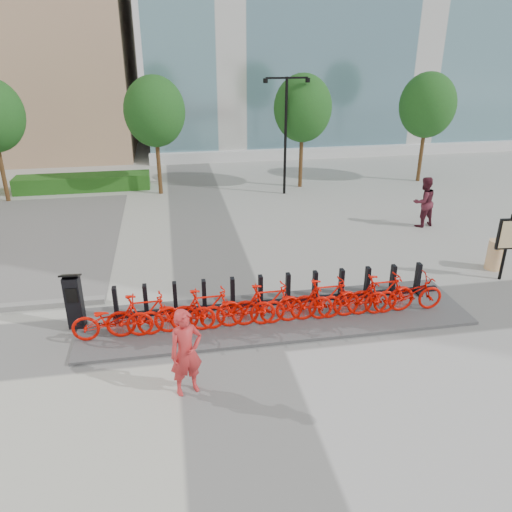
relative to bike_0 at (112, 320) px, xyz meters
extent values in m
plane|color=#9C9C9C|center=(2.60, 0.05, -0.56)|extent=(120.00, 120.00, 0.00)
cube|color=#1B5614|center=(-2.40, 13.25, -0.21)|extent=(6.00, 1.20, 0.70)
cylinder|color=#51351B|center=(-5.40, 12.05, 0.94)|extent=(0.18, 0.18, 3.00)
cylinder|color=#51351B|center=(1.10, 12.05, 0.94)|extent=(0.18, 0.18, 3.00)
ellipsoid|color=#1E441A|center=(1.10, 12.05, 3.04)|extent=(2.60, 2.60, 2.99)
cylinder|color=#51351B|center=(7.60, 12.05, 0.94)|extent=(0.18, 0.18, 3.00)
ellipsoid|color=#1E441A|center=(7.60, 12.05, 3.04)|extent=(2.60, 2.60, 2.99)
cylinder|color=#51351B|center=(13.60, 12.05, 0.94)|extent=(0.18, 0.18, 3.00)
ellipsoid|color=#1E441A|center=(13.60, 12.05, 3.04)|extent=(2.60, 2.60, 2.99)
cylinder|color=black|center=(6.60, 11.05, 1.94)|extent=(0.12, 0.12, 5.00)
cube|color=black|center=(6.15, 11.05, 4.39)|extent=(0.90, 0.08, 0.08)
cube|color=black|center=(7.05, 11.05, 4.39)|extent=(0.90, 0.08, 0.08)
cylinder|color=black|center=(5.70, 11.05, 4.29)|extent=(0.20, 0.20, 0.18)
cylinder|color=black|center=(7.50, 11.05, 4.29)|extent=(0.20, 0.20, 0.18)
cube|color=#4A4A4B|center=(3.90, 0.35, -0.52)|extent=(9.60, 2.40, 0.08)
imported|color=#DA0A00|center=(0.00, 0.00, 0.00)|extent=(1.82, 0.63, 0.96)
imported|color=#DA0A00|center=(0.72, 0.00, 0.05)|extent=(1.77, 0.50, 1.06)
imported|color=#DA0A00|center=(1.44, 0.00, 0.00)|extent=(1.82, 0.63, 0.96)
imported|color=#DA0A00|center=(2.16, 0.00, 0.05)|extent=(1.77, 0.50, 1.06)
imported|color=#DA0A00|center=(2.88, 0.00, 0.00)|extent=(1.82, 0.63, 0.96)
imported|color=#DA0A00|center=(3.60, 0.00, 0.05)|extent=(1.77, 0.50, 1.06)
imported|color=#DA0A00|center=(4.32, 0.00, 0.00)|extent=(1.82, 0.63, 0.96)
imported|color=#DA0A00|center=(5.04, 0.00, 0.05)|extent=(1.77, 0.50, 1.06)
imported|color=#DA0A00|center=(5.76, 0.00, 0.00)|extent=(1.82, 0.63, 0.96)
imported|color=#DA0A00|center=(6.48, 0.00, 0.05)|extent=(1.77, 0.50, 1.06)
imported|color=#DA0A00|center=(7.20, 0.00, 0.00)|extent=(1.82, 0.63, 0.96)
cube|color=black|center=(-0.91, 0.69, 0.17)|extent=(0.39, 0.34, 1.30)
cube|color=black|center=(-0.91, 0.69, 0.87)|extent=(0.46, 0.39, 0.17)
cube|color=black|center=(-0.91, 0.53, 0.43)|extent=(0.26, 0.04, 0.37)
imported|color=red|center=(1.58, -2.11, 0.35)|extent=(0.77, 0.63, 1.81)
imported|color=#521B27|center=(10.66, 5.98, 0.37)|extent=(1.05, 0.90, 1.86)
cylinder|color=orange|center=(11.00, 2.05, -0.10)|extent=(0.50, 0.50, 0.92)
cylinder|color=black|center=(10.78, 1.37, 0.44)|extent=(0.09, 0.09, 1.99)
cube|color=black|center=(10.78, 1.37, 0.84)|extent=(0.66, 0.14, 0.91)
cube|color=#DBBF88|center=(10.78, 1.31, 0.84)|extent=(0.56, 0.07, 0.80)
camera|label=1|loc=(1.49, -10.23, 5.85)|focal=35.00mm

